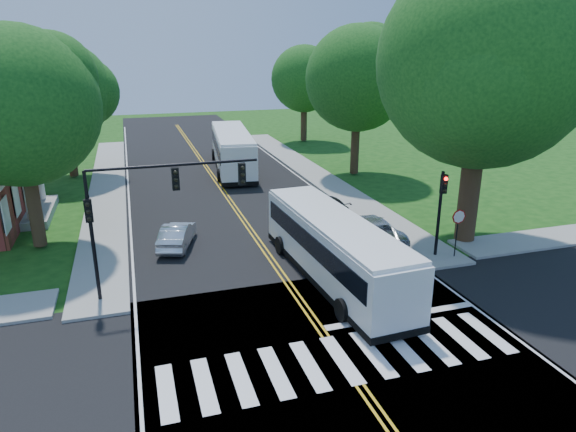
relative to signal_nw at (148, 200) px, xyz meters
name	(u,v)px	position (x,y,z in m)	size (l,w,h in m)	color
ground	(336,352)	(5.86, -6.43, -4.38)	(140.00, 140.00, 0.00)	#144110
road	(234,207)	(5.86, 11.57, -4.37)	(14.00, 96.00, 0.01)	black
cross_road	(336,352)	(5.86, -6.43, -4.37)	(60.00, 12.00, 0.01)	black
center_line	(224,192)	(5.86, 15.57, -4.36)	(0.36, 70.00, 0.01)	gold
edge_line_w	(129,199)	(-0.94, 15.57, -4.36)	(0.12, 70.00, 0.01)	silver
edge_line_e	(309,185)	(12.66, 15.57, -4.36)	(0.12, 70.00, 0.01)	silver
crosswalk	(342,359)	(5.86, -6.93, -4.36)	(12.60, 3.00, 0.01)	silver
stop_bar	(401,315)	(9.36, -4.83, -4.36)	(6.60, 0.40, 0.01)	silver
sidewalk_nw	(107,189)	(-2.44, 18.57, -4.30)	(2.60, 40.00, 0.15)	gray
sidewalk_ne	(314,174)	(14.16, 18.57, -4.30)	(2.60, 40.00, 0.15)	gray
tree_ne_big	(484,62)	(16.86, 1.57, 5.24)	(10.80, 10.80, 14.91)	#382516
tree_west_near	(18,107)	(-5.64, 7.57, 3.15)	(8.00, 8.00, 11.40)	#382516
tree_west_far	(63,91)	(-5.14, 23.57, 2.62)	(7.60, 7.60, 10.67)	#382516
tree_east_mid	(358,79)	(17.36, 17.57, 3.48)	(8.40, 8.40, 11.93)	#382516
tree_east_far	(304,79)	(18.36, 33.57, 2.48)	(7.20, 7.20, 10.34)	#382516
signal_nw	(148,200)	(0.00, 0.00, 0.00)	(7.15, 0.46, 5.66)	black
signal_ne	(441,203)	(14.06, 0.01, -1.41)	(0.30, 0.46, 4.40)	black
stop_sign	(458,222)	(14.86, -0.45, -2.35)	(0.76, 0.08, 2.53)	black
bus_lead	(334,248)	(8.00, -0.85, -2.77)	(3.29, 11.79, 3.02)	white
bus_follow	(232,149)	(7.96, 22.44, -2.59)	(4.26, 13.25, 3.37)	white
hatchback	(177,235)	(1.46, 5.49, -3.71)	(1.39, 3.98, 1.31)	silver
suv	(370,229)	(11.74, 3.01, -3.63)	(2.43, 5.27, 1.46)	#B8BCC0
dark_sedan	(327,205)	(11.35, 8.57, -3.81)	(1.57, 3.86, 1.12)	black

